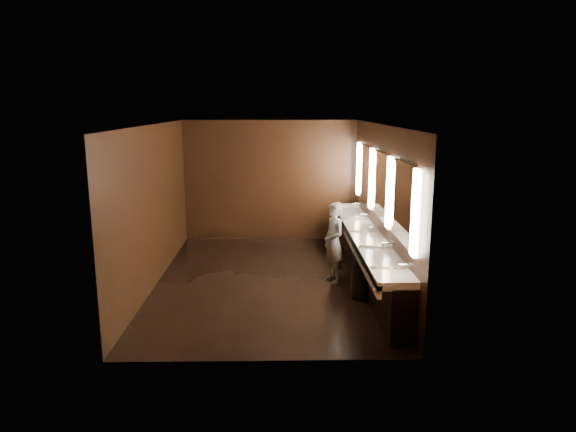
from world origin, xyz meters
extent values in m
plane|color=black|center=(0.00, 0.00, 0.00)|extent=(6.00, 6.00, 0.00)
cube|color=#2D2D2B|center=(0.00, 0.00, 2.80)|extent=(4.00, 6.00, 0.02)
cube|color=black|center=(0.00, 3.00, 1.40)|extent=(4.00, 0.02, 2.80)
cube|color=black|center=(0.00, -3.00, 1.40)|extent=(4.00, 0.02, 2.80)
cube|color=black|center=(-2.00, 0.00, 1.40)|extent=(0.02, 6.00, 2.80)
cube|color=black|center=(2.00, 0.00, 1.40)|extent=(0.02, 6.00, 2.80)
cube|color=black|center=(1.82, 0.00, 0.40)|extent=(0.36, 5.40, 0.81)
cube|color=white|center=(1.73, 0.00, 0.85)|extent=(0.55, 5.40, 0.12)
cube|color=white|center=(1.48, 0.00, 0.77)|extent=(0.06, 5.40, 0.18)
cylinder|color=silver|center=(1.91, -2.20, 0.99)|extent=(0.18, 0.04, 0.04)
cylinder|color=silver|center=(1.91, -1.10, 0.99)|extent=(0.18, 0.04, 0.04)
cylinder|color=silver|center=(1.91, 0.00, 0.99)|extent=(0.18, 0.04, 0.04)
cylinder|color=silver|center=(1.91, 1.10, 0.99)|extent=(0.18, 0.04, 0.04)
cylinder|color=silver|center=(1.91, 2.20, 0.99)|extent=(0.18, 0.04, 0.04)
cube|color=#FBE3C4|center=(1.97, -2.40, 1.75)|extent=(0.06, 0.22, 1.15)
cube|color=white|center=(1.99, -1.60, 1.75)|extent=(0.03, 1.32, 1.15)
cube|color=#FBE3C4|center=(1.97, -0.80, 1.75)|extent=(0.06, 0.23, 1.15)
cube|color=white|center=(1.99, 0.00, 1.75)|extent=(0.03, 1.32, 1.15)
cube|color=#FBE3C4|center=(1.97, 0.80, 1.75)|extent=(0.06, 0.23, 1.15)
cube|color=white|center=(1.99, 1.60, 1.75)|extent=(0.03, 1.32, 1.15)
cube|color=#FBE3C4|center=(1.97, 2.40, 1.75)|extent=(0.06, 0.22, 1.15)
imported|color=#84A3C6|center=(1.17, -0.08, 0.73)|extent=(0.50, 0.62, 1.46)
cylinder|color=black|center=(1.58, -0.87, 0.30)|extent=(0.49, 0.49, 0.60)
camera|label=1|loc=(0.19, -8.88, 3.12)|focal=32.00mm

